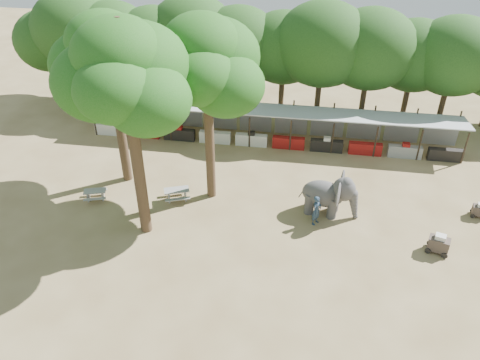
# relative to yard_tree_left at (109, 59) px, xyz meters

# --- Properties ---
(ground) EXTENTS (100.00, 100.00, 0.00)m
(ground) POSITION_rel_yard_tree_left_xyz_m (9.13, -7.19, -8.20)
(ground) COLOR brown
(ground) RESTS_ON ground
(vendor_stalls) EXTENTS (28.00, 2.99, 2.80)m
(vendor_stalls) POSITION_rel_yard_tree_left_xyz_m (9.13, 6.65, -7.02)
(vendor_stalls) COLOR #A0A3A7
(vendor_stalls) RESTS_ON ground
(yard_tree_left) EXTENTS (7.10, 6.90, 11.02)m
(yard_tree_left) POSITION_rel_yard_tree_left_xyz_m (0.00, 0.00, 0.00)
(yard_tree_left) COLOR #332316
(yard_tree_left) RESTS_ON ground
(yard_tree_center) EXTENTS (7.10, 6.90, 12.04)m
(yard_tree_center) POSITION_rel_yard_tree_left_xyz_m (3.00, -5.00, 1.01)
(yard_tree_center) COLOR #332316
(yard_tree_center) RESTS_ON ground
(yard_tree_back) EXTENTS (7.10, 6.90, 11.36)m
(yard_tree_back) POSITION_rel_yard_tree_left_xyz_m (6.00, -1.00, 0.34)
(yard_tree_back) COLOR #332316
(yard_tree_back) RESTS_ON ground
(backdrop_trees) EXTENTS (46.46, 5.95, 8.33)m
(backdrop_trees) POSITION_rel_yard_tree_left_xyz_m (9.13, 11.81, -2.69)
(backdrop_trees) COLOR #332316
(backdrop_trees) RESTS_ON ground
(elephant) EXTENTS (3.60, 2.69, 2.69)m
(elephant) POSITION_rel_yard_tree_left_xyz_m (13.50, -1.90, -6.85)
(elephant) COLOR #3C3A3B
(elephant) RESTS_ON ground
(handler) EXTENTS (0.74, 0.81, 1.88)m
(handler) POSITION_rel_yard_tree_left_xyz_m (12.77, -3.06, -7.26)
(handler) COLOR #26384C
(handler) RESTS_ON ground
(picnic_table_near) EXTENTS (1.66, 1.57, 0.68)m
(picnic_table_near) POSITION_rel_yard_tree_left_xyz_m (-0.98, -2.83, -7.76)
(picnic_table_near) COLOR gray
(picnic_table_near) RESTS_ON ground
(picnic_table_far) EXTENTS (1.94, 1.85, 0.77)m
(picnic_table_far) POSITION_rel_yard_tree_left_xyz_m (4.09, -2.05, -7.70)
(picnic_table_far) COLOR gray
(picnic_table_far) RESTS_ON ground
(cart_front) EXTENTS (1.37, 1.10, 1.16)m
(cart_front) POSITION_rel_yard_tree_left_xyz_m (19.38, -4.52, -7.63)
(cart_front) COLOR #362B25
(cart_front) RESTS_ON ground
(cart_back) EXTENTS (1.06, 0.80, 0.93)m
(cart_back) POSITION_rel_yard_tree_left_xyz_m (22.45, -0.85, -7.74)
(cart_back) COLOR #362B25
(cart_back) RESTS_ON ground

